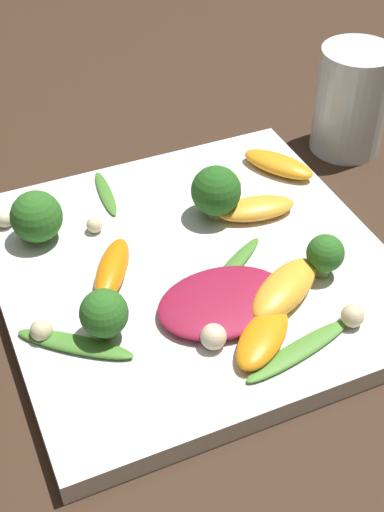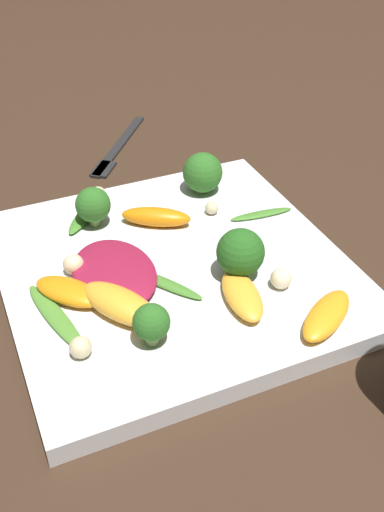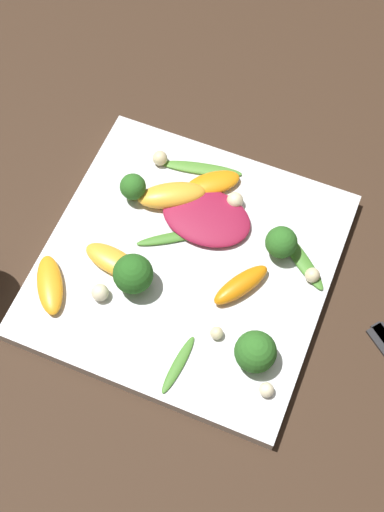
% 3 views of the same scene
% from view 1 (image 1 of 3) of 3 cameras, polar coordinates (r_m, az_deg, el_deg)
% --- Properties ---
extents(ground_plane, '(2.40, 2.40, 0.00)m').
position_cam_1_polar(ground_plane, '(0.58, 0.08, -1.82)').
color(ground_plane, '#382619').
extents(plate, '(0.30, 0.30, 0.02)m').
position_cam_1_polar(plate, '(0.57, 0.09, -1.14)').
color(plate, white).
rests_on(plate, ground_plane).
extents(drinking_glass, '(0.07, 0.07, 0.10)m').
position_cam_1_polar(drinking_glass, '(0.72, 12.65, 12.04)').
color(drinking_glass, silver).
rests_on(drinking_glass, ground_plane).
extents(radicchio_leaf_0, '(0.10, 0.07, 0.01)m').
position_cam_1_polar(radicchio_leaf_0, '(0.52, 2.27, -3.75)').
color(radicchio_leaf_0, maroon).
rests_on(radicchio_leaf_0, plate).
extents(orange_segment_0, '(0.08, 0.07, 0.02)m').
position_cam_1_polar(orange_segment_0, '(0.53, 7.40, -2.64)').
color(orange_segment_0, '#FCAD33').
rests_on(orange_segment_0, plate).
extents(orange_segment_1, '(0.05, 0.07, 0.02)m').
position_cam_1_polar(orange_segment_1, '(0.55, -6.40, -1.02)').
color(orange_segment_1, orange).
rests_on(orange_segment_1, plate).
extents(orange_segment_2, '(0.07, 0.06, 0.01)m').
position_cam_1_polar(orange_segment_2, '(0.50, 5.67, -6.49)').
color(orange_segment_2, orange).
rests_on(orange_segment_2, plate).
extents(orange_segment_3, '(0.07, 0.04, 0.02)m').
position_cam_1_polar(orange_segment_3, '(0.60, 5.14, 3.81)').
color(orange_segment_3, '#FCAD33').
rests_on(orange_segment_3, plate).
extents(orange_segment_4, '(0.06, 0.07, 0.01)m').
position_cam_1_polar(orange_segment_4, '(0.66, 6.91, 7.30)').
color(orange_segment_4, orange).
rests_on(orange_segment_4, plate).
extents(broccoli_floret_0, '(0.03, 0.03, 0.04)m').
position_cam_1_polar(broccoli_floret_0, '(0.55, 10.61, 0.15)').
color(broccoli_floret_0, '#7A9E51').
rests_on(broccoli_floret_0, plate).
extents(broccoli_floret_1, '(0.04, 0.04, 0.04)m').
position_cam_1_polar(broccoli_floret_1, '(0.58, -12.34, 3.08)').
color(broccoli_floret_1, '#7A9E51').
rests_on(broccoli_floret_1, plate).
extents(broccoli_floret_2, '(0.04, 0.04, 0.05)m').
position_cam_1_polar(broccoli_floret_2, '(0.59, 1.93, 5.19)').
color(broccoli_floret_2, '#84AD5B').
rests_on(broccoli_floret_2, plate).
extents(broccoli_floret_3, '(0.03, 0.03, 0.04)m').
position_cam_1_polar(broccoli_floret_3, '(0.49, -7.05, -4.61)').
color(broccoli_floret_3, '#7A9E51').
rests_on(broccoli_floret_3, plate).
extents(arugula_sprig_0, '(0.09, 0.04, 0.01)m').
position_cam_1_polar(arugula_sprig_0, '(0.50, 8.58, -7.46)').
color(arugula_sprig_0, '#518E33').
rests_on(arugula_sprig_0, plate).
extents(arugula_sprig_1, '(0.07, 0.05, 0.01)m').
position_cam_1_polar(arugula_sprig_1, '(0.56, 3.29, -0.83)').
color(arugula_sprig_1, '#47842D').
rests_on(arugula_sprig_1, plate).
extents(arugula_sprig_2, '(0.02, 0.07, 0.00)m').
position_cam_1_polar(arugula_sprig_2, '(0.63, -6.93, 5.01)').
color(arugula_sprig_2, '#47842D').
rests_on(arugula_sprig_2, plate).
extents(arugula_sprig_3, '(0.08, 0.07, 0.01)m').
position_cam_1_polar(arugula_sprig_3, '(0.51, -9.35, -6.96)').
color(arugula_sprig_3, '#47842D').
rests_on(arugula_sprig_3, plate).
extents(macadamia_nut_0, '(0.02, 0.02, 0.02)m').
position_cam_1_polar(macadamia_nut_0, '(0.52, 12.73, -4.68)').
color(macadamia_nut_0, beige).
rests_on(macadamia_nut_0, plate).
extents(macadamia_nut_1, '(0.02, 0.02, 0.02)m').
position_cam_1_polar(macadamia_nut_1, '(0.51, -11.96, -5.84)').
color(macadamia_nut_1, beige).
rests_on(macadamia_nut_1, plate).
extents(macadamia_nut_2, '(0.02, 0.02, 0.02)m').
position_cam_1_polar(macadamia_nut_2, '(0.63, 3.19, 5.88)').
color(macadamia_nut_2, beige).
rests_on(macadamia_nut_2, plate).
extents(macadamia_nut_3, '(0.01, 0.01, 0.01)m').
position_cam_1_polar(macadamia_nut_3, '(0.59, -7.82, 2.48)').
color(macadamia_nut_3, beige).
rests_on(macadamia_nut_3, plate).
extents(macadamia_nut_4, '(0.01, 0.01, 0.01)m').
position_cam_1_polar(macadamia_nut_4, '(0.61, -14.78, 2.90)').
color(macadamia_nut_4, beige).
rests_on(macadamia_nut_4, plate).
extents(macadamia_nut_5, '(0.02, 0.02, 0.02)m').
position_cam_1_polar(macadamia_nut_5, '(0.49, 1.73, -6.47)').
color(macadamia_nut_5, beige).
rests_on(macadamia_nut_5, plate).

